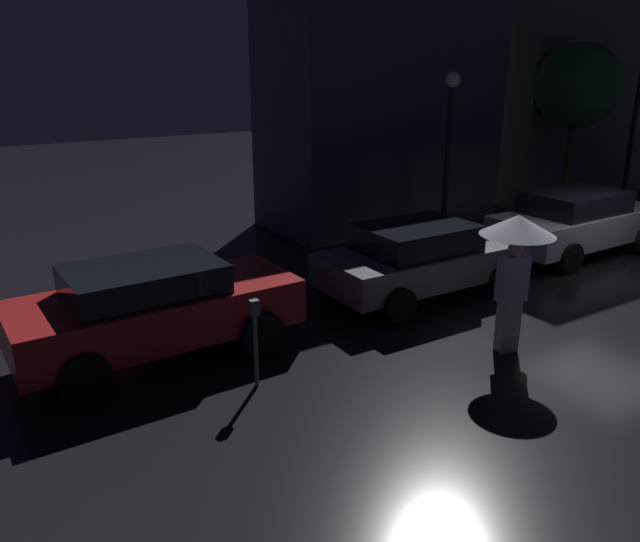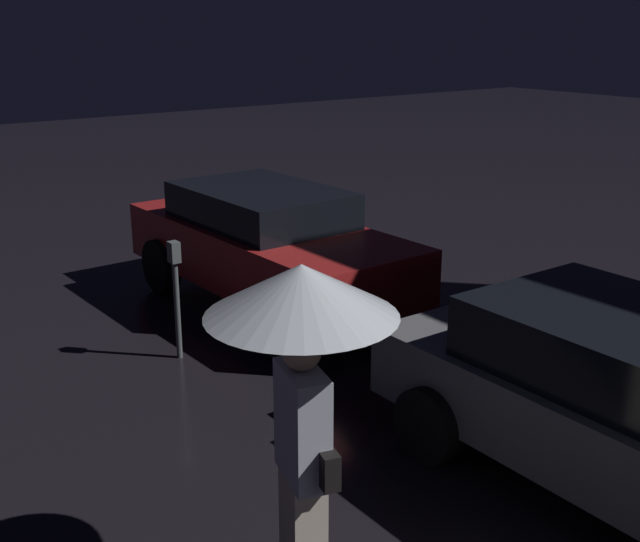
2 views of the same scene
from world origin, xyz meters
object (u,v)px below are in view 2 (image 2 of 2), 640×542
(parked_car_red, at_px, (267,244))
(pedestrian_with_umbrella, at_px, (302,340))
(parked_car_grey, at_px, (631,402))
(parking_meter, at_px, (176,287))

(parked_car_red, relative_size, pedestrian_with_umbrella, 1.95)
(parked_car_grey, relative_size, parking_meter, 3.14)
(parked_car_grey, xyz_separation_m, parking_meter, (-4.28, -1.55, 0.05))
(parked_car_red, height_order, pedestrian_with_umbrella, pedestrian_with_umbrella)
(pedestrian_with_umbrella, relative_size, parking_meter, 1.70)
(parked_car_red, xyz_separation_m, parking_meter, (0.83, -1.67, -0.00))
(parked_car_grey, distance_m, pedestrian_with_umbrella, 2.85)
(parked_car_grey, distance_m, parking_meter, 4.55)
(parked_car_red, distance_m, pedestrian_with_umbrella, 5.45)
(parked_car_red, height_order, parking_meter, parked_car_red)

